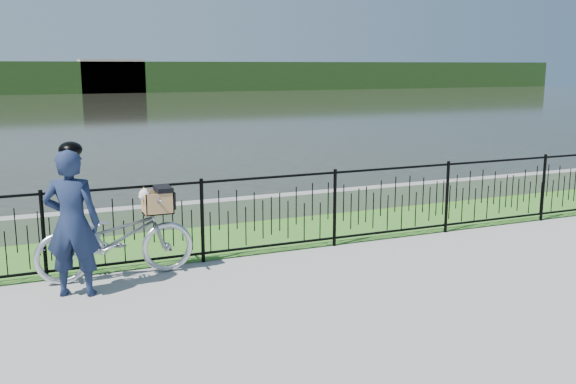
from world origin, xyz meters
name	(u,v)px	position (x,y,z in m)	size (l,w,h in m)	color
ground	(321,289)	(0.00, 0.00, 0.00)	(120.00, 120.00, 0.00)	gray
grass_strip	(248,236)	(0.00, 2.60, 0.00)	(60.00, 2.00, 0.01)	#387023
water	(72,111)	(0.00, 33.00, 0.00)	(120.00, 120.00, 0.00)	#27281E
quay_wall	(228,211)	(0.00, 3.60, 0.20)	(60.00, 0.30, 0.40)	gray
fence	(271,214)	(0.00, 1.60, 0.58)	(14.00, 0.06, 1.15)	black
far_treeline	(45,77)	(0.00, 60.00, 1.50)	(120.00, 6.00, 3.00)	#234219
far_building_right	(112,76)	(6.00, 58.50, 1.60)	(6.00, 3.00, 3.20)	#A89987
bicycle_rig	(117,237)	(-2.16, 1.40, 0.52)	(1.94, 0.68, 1.14)	silver
cyclist	(72,221)	(-2.71, 0.94, 0.88)	(0.73, 0.60, 1.79)	#16203E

